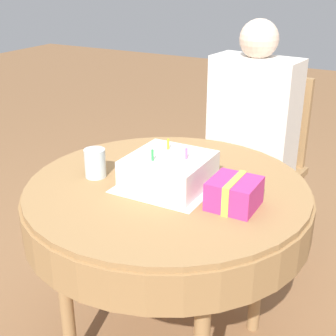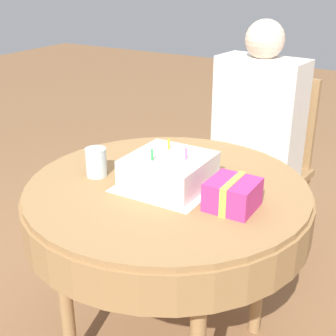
# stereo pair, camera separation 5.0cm
# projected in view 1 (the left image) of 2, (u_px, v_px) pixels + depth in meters

# --- Properties ---
(dining_table) EXTENTS (1.00, 1.00, 0.73)m
(dining_table) POSITION_uv_depth(u_px,v_px,m) (167.00, 207.00, 1.65)
(dining_table) COLOR #9E7547
(dining_table) RESTS_ON ground_plane
(chair) EXTENTS (0.50, 0.50, 0.93)m
(chair) POSITION_uv_depth(u_px,v_px,m) (256.00, 160.00, 2.41)
(chair) COLOR #A37A4C
(chair) RESTS_ON ground_plane
(person) EXTENTS (0.43, 0.32, 1.21)m
(person) POSITION_uv_depth(u_px,v_px,m) (251.00, 124.00, 2.25)
(person) COLOR beige
(person) RESTS_ON ground_plane
(napkin) EXTENTS (0.31, 0.31, 0.00)m
(napkin) POSITION_uv_depth(u_px,v_px,m) (169.00, 185.00, 1.61)
(napkin) COLOR white
(napkin) RESTS_ON dining_table
(birthday_cake) EXTENTS (0.26, 0.26, 0.14)m
(birthday_cake) POSITION_uv_depth(u_px,v_px,m) (169.00, 171.00, 1.59)
(birthday_cake) COLOR white
(birthday_cake) RESTS_ON dining_table
(drinking_glass) EXTENTS (0.08, 0.08, 0.10)m
(drinking_glass) POSITION_uv_depth(u_px,v_px,m) (95.00, 163.00, 1.66)
(drinking_glass) COLOR silver
(drinking_glass) RESTS_ON dining_table
(gift_box) EXTENTS (0.15, 0.15, 0.10)m
(gift_box) POSITION_uv_depth(u_px,v_px,m) (234.00, 193.00, 1.45)
(gift_box) COLOR #D13384
(gift_box) RESTS_ON dining_table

